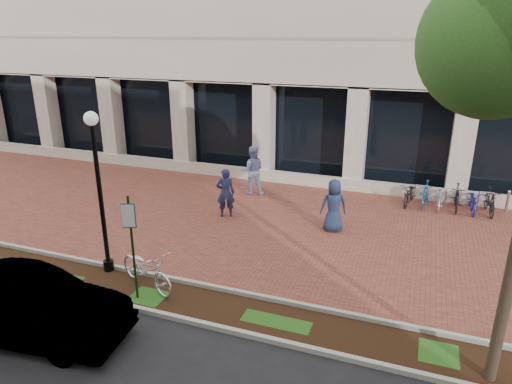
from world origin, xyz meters
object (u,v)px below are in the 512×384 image
(bollard, at_px, (508,201))
(bike_rack_cluster, at_px, (448,197))
(sedan_near_curb, at_px, (27,307))
(pedestrian_left, at_px, (226,193))
(parking_sign, at_px, (131,236))
(locked_bicycle, at_px, (147,269))
(lamppost, at_px, (99,185))
(pedestrian_mid, at_px, (252,170))
(pedestrian_right, at_px, (334,206))

(bollard, xyz_separation_m, bike_rack_cluster, (-2.02, -0.34, 0.01))
(bike_rack_cluster, distance_m, sedan_near_curb, 14.21)
(pedestrian_left, height_order, bike_rack_cluster, pedestrian_left)
(parking_sign, height_order, pedestrian_left, parking_sign)
(locked_bicycle, bearing_deg, bollard, -24.49)
(lamppost, height_order, bike_rack_cluster, lamppost)
(pedestrian_left, height_order, sedan_near_curb, pedestrian_left)
(bollard, relative_size, sedan_near_curb, 0.20)
(pedestrian_mid, height_order, pedestrian_right, pedestrian_mid)
(bollard, bearing_deg, lamppost, -141.82)
(pedestrian_left, bearing_deg, locked_bicycle, 64.49)
(bollard, height_order, bike_rack_cluster, bike_rack_cluster)
(lamppost, distance_m, locked_bicycle, 2.50)
(lamppost, distance_m, sedan_near_curb, 3.48)
(lamppost, relative_size, sedan_near_curb, 1.01)
(pedestrian_right, height_order, bollard, pedestrian_right)
(bike_rack_cluster, height_order, sedan_near_curb, sedan_near_curb)
(pedestrian_left, distance_m, pedestrian_right, 3.83)
(locked_bicycle, xyz_separation_m, pedestrian_mid, (-0.01, 7.68, 0.46))
(parking_sign, height_order, pedestrian_right, parking_sign)
(pedestrian_mid, bearing_deg, bike_rack_cluster, 166.59)
(parking_sign, xyz_separation_m, bike_rack_cluster, (7.36, 9.20, -1.25))
(parking_sign, xyz_separation_m, bollard, (9.38, 9.53, -1.26))
(pedestrian_left, height_order, pedestrian_right, pedestrian_left)
(lamppost, distance_m, pedestrian_left, 5.19)
(parking_sign, height_order, locked_bicycle, parking_sign)
(pedestrian_mid, bearing_deg, locked_bicycle, 69.11)
(lamppost, bearing_deg, pedestrian_right, 42.32)
(pedestrian_left, height_order, bollard, pedestrian_left)
(parking_sign, relative_size, pedestrian_mid, 1.36)
(lamppost, height_order, sedan_near_curb, lamppost)
(lamppost, height_order, bollard, lamppost)
(parking_sign, height_order, pedestrian_mid, parking_sign)
(pedestrian_right, bearing_deg, sedan_near_curb, 34.39)
(parking_sign, xyz_separation_m, lamppost, (-1.55, 0.93, 0.79))
(pedestrian_left, distance_m, sedan_near_curb, 7.81)
(bollard, xyz_separation_m, sedan_near_curb, (-10.69, -11.59, 0.28))
(bike_rack_cluster, bearing_deg, pedestrian_left, -151.04)
(lamppost, height_order, pedestrian_left, lamppost)
(locked_bicycle, bearing_deg, parking_sign, -153.80)
(locked_bicycle, xyz_separation_m, pedestrian_right, (3.78, 5.20, 0.35))
(bollard, bearing_deg, pedestrian_left, -157.71)
(sedan_near_curb, bearing_deg, bike_rack_cluster, -44.56)
(bike_rack_cluster, bearing_deg, lamppost, -133.67)
(locked_bicycle, bearing_deg, bike_rack_cluster, -18.67)
(parking_sign, bearing_deg, lamppost, 126.32)
(parking_sign, height_order, lamppost, lamppost)
(locked_bicycle, distance_m, pedestrian_mid, 7.69)
(parking_sign, bearing_deg, locked_bicycle, 71.62)
(locked_bicycle, relative_size, bike_rack_cluster, 0.59)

